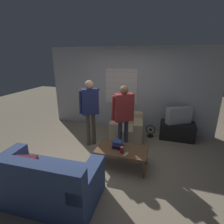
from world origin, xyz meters
TOP-DOWN VIEW (x-y plane):
  - ground_plane at (0.00, 0.00)m, footprint 16.00×16.00m
  - wall_back at (-0.01, 2.03)m, footprint 5.20×0.08m
  - couch_blue at (-0.69, -1.35)m, footprint 1.85×1.00m
  - armchair_beige at (0.15, 1.20)m, footprint 0.97×0.88m
  - coffee_table at (0.35, -0.10)m, footprint 1.08×0.60m
  - tv_stand at (1.53, 1.66)m, footprint 0.94×0.51m
  - tv at (1.53, 1.66)m, footprint 0.71×0.54m
  - person_left_standing at (-0.68, 0.62)m, footprint 0.51×0.82m
  - person_right_standing at (0.22, 0.48)m, footprint 0.53×0.80m
  - book_stack at (0.24, -0.06)m, footprint 0.23×0.20m
  - soda_can at (0.37, -0.24)m, footprint 0.07×0.07m
  - spare_remote at (0.47, -0.30)m, footprint 0.07×0.14m
  - floor_fan at (0.80, 1.57)m, footprint 0.28×0.20m

SIDE VIEW (x-z plane):
  - ground_plane at x=0.00m, z-range 0.00..0.00m
  - floor_fan at x=0.80m, z-range -0.02..0.34m
  - tv_stand at x=1.53m, z-range 0.00..0.48m
  - armchair_beige at x=0.15m, z-range -0.06..0.68m
  - couch_blue at x=-0.69m, z-range -0.13..0.79m
  - coffee_table at x=0.35m, z-range 0.17..0.59m
  - spare_remote at x=0.47m, z-range 0.42..0.44m
  - soda_can at x=0.37m, z-range 0.42..0.55m
  - book_stack at x=0.24m, z-range 0.42..0.57m
  - tv at x=1.53m, z-range 0.48..0.94m
  - person_right_standing at x=0.22m, z-range 0.22..1.89m
  - person_left_standing at x=-0.68m, z-range 0.23..1.96m
  - wall_back at x=-0.01m, z-range 0.00..2.55m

